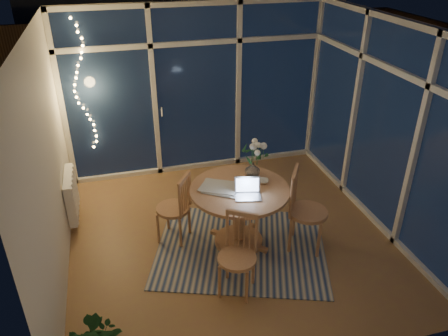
{
  "coord_description": "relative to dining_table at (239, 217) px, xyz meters",
  "views": [
    {
      "loc": [
        -1.28,
        -4.31,
        3.44
      ],
      "look_at": [
        -0.04,
        0.25,
        0.87
      ],
      "focal_mm": 35.0,
      "sensor_mm": 36.0,
      "label": 1
    }
  ],
  "objects": [
    {
      "name": "fairy_lights",
      "position": [
        -1.69,
        2.04,
        1.12
      ],
      "size": [
        0.24,
        0.1,
        1.85
      ],
      "primitive_type": null,
      "color": "#F8BC63",
      "rests_on": "window_wall_back"
    },
    {
      "name": "window_wall_right",
      "position": [
        1.92,
        0.16,
        0.9
      ],
      "size": [
        0.1,
        4.0,
        2.6
      ],
      "primitive_type": "cube",
      "color": "silver",
      "rests_on": "floor"
    },
    {
      "name": "dining_table",
      "position": [
        0.0,
        0.0,
        0.0
      ],
      "size": [
        1.5,
        1.5,
        0.8
      ],
      "primitive_type": "cylinder",
      "rotation": [
        0.0,
        0.0,
        -0.34
      ],
      "color": "#A9734C",
      "rests_on": "floor"
    },
    {
      "name": "garden_shrubs",
      "position": [
        -0.84,
        3.56,
        0.05
      ],
      "size": [
        0.9,
        0.9,
        0.9
      ],
      "primitive_type": "sphere",
      "color": "#173216",
      "rests_on": "ground"
    },
    {
      "name": "chair_left",
      "position": [
        -0.75,
        0.32,
        0.07
      ],
      "size": [
        0.6,
        0.6,
        0.94
      ],
      "primitive_type": "cube",
      "rotation": [
        0.0,
        0.0,
        -2.14
      ],
      "color": "#A9734C",
      "rests_on": "floor"
    },
    {
      "name": "wall_back",
      "position": [
        -0.04,
        2.16,
        0.9
      ],
      "size": [
        4.0,
        0.04,
        2.6
      ],
      "primitive_type": "cube",
      "color": "silver",
      "rests_on": "floor"
    },
    {
      "name": "floor",
      "position": [
        -0.04,
        0.16,
        -0.4
      ],
      "size": [
        4.0,
        4.0,
        0.0
      ],
      "primitive_type": "plane",
      "color": "#9C7744",
      "rests_on": "ground"
    },
    {
      "name": "rug",
      "position": [
        0.0,
        -0.1,
        -0.39
      ],
      "size": [
        2.47,
        2.22,
        0.01
      ],
      "primitive_type": "cube",
      "rotation": [
        0.0,
        0.0,
        -0.34
      ],
      "color": "beige",
      "rests_on": "floor"
    },
    {
      "name": "garden_patio",
      "position": [
        0.46,
        5.16,
        -0.46
      ],
      "size": [
        12.0,
        6.0,
        0.1
      ],
      "primitive_type": "cube",
      "color": "black",
      "rests_on": "ground"
    },
    {
      "name": "wall_front",
      "position": [
        -0.04,
        -1.84,
        0.9
      ],
      "size": [
        4.0,
        0.04,
        2.6
      ],
      "primitive_type": "cube",
      "color": "silver",
      "rests_on": "floor"
    },
    {
      "name": "radiator",
      "position": [
        -1.98,
        1.06,
        -0.0
      ],
      "size": [
        0.1,
        0.7,
        0.58
      ],
      "primitive_type": "cube",
      "color": "white",
      "rests_on": "wall_left"
    },
    {
      "name": "wall_left",
      "position": [
        -2.04,
        0.16,
        0.9
      ],
      "size": [
        0.04,
        4.0,
        2.6
      ],
      "primitive_type": "cube",
      "color": "silver",
      "rests_on": "floor"
    },
    {
      "name": "ceiling",
      "position": [
        -0.04,
        0.16,
        2.2
      ],
      "size": [
        4.0,
        4.0,
        0.0
      ],
      "primitive_type": "plane",
      "color": "white",
      "rests_on": "wall_back"
    },
    {
      "name": "phone",
      "position": [
        0.11,
        -0.09,
        0.4
      ],
      "size": [
        0.11,
        0.09,
        0.01
      ],
      "primitive_type": "cube",
      "rotation": [
        0.0,
        0.0,
        -0.49
      ],
      "color": "black",
      "rests_on": "dining_table"
    },
    {
      "name": "laptop",
      "position": [
        0.04,
        -0.2,
        0.51
      ],
      "size": [
        0.34,
        0.31,
        0.22
      ],
      "primitive_type": null,
      "rotation": [
        0.0,
        0.0,
        -0.22
      ],
      "color": "silver",
      "rests_on": "dining_table"
    },
    {
      "name": "window_wall_back",
      "position": [
        -0.04,
        2.12,
        0.9
      ],
      "size": [
        4.0,
        0.1,
        2.6
      ],
      "primitive_type": "cube",
      "color": "silver",
      "rests_on": "floor"
    },
    {
      "name": "newspapers",
      "position": [
        -0.21,
        0.04,
        0.41
      ],
      "size": [
        0.51,
        0.47,
        0.02
      ],
      "primitive_type": "cube",
      "rotation": [
        0.0,
        0.0,
        -0.49
      ],
      "color": "beige",
      "rests_on": "dining_table"
    },
    {
      "name": "wall_right",
      "position": [
        1.96,
        0.16,
        0.9
      ],
      "size": [
        0.04,
        4.0,
        2.6
      ],
      "primitive_type": "cube",
      "color": "silver",
      "rests_on": "floor"
    },
    {
      "name": "bowl",
      "position": [
        0.31,
        0.06,
        0.42
      ],
      "size": [
        0.19,
        0.19,
        0.04
      ],
      "primitive_type": "imported",
      "rotation": [
        0.0,
        0.0,
        -0.34
      ],
      "color": "silver",
      "rests_on": "dining_table"
    },
    {
      "name": "chair_right",
      "position": [
        0.77,
        -0.27,
        0.13
      ],
      "size": [
        0.68,
        0.68,
        1.06
      ],
      "primitive_type": "cube",
      "rotation": [
        0.0,
        0.0,
        1.03
      ],
      "color": "#A9734C",
      "rests_on": "floor"
    },
    {
      "name": "flower_vase",
      "position": [
        0.23,
        0.23,
        0.51
      ],
      "size": [
        0.26,
        0.26,
        0.21
      ],
      "primitive_type": "imported",
      "rotation": [
        0.0,
        0.0,
        -0.34
      ],
      "color": "silver",
      "rests_on": "dining_table"
    },
    {
      "name": "garden_fence",
      "position": [
        -0.04,
        5.66,
        0.5
      ],
      "size": [
        11.0,
        0.08,
        1.8
      ],
      "primitive_type": "cube",
      "color": "#362213",
      "rests_on": "ground"
    },
    {
      "name": "chair_front",
      "position": [
        -0.26,
        -0.77,
        0.07
      ],
      "size": [
        0.6,
        0.6,
        0.93
      ],
      "primitive_type": "cube",
      "rotation": [
        0.0,
        0.0,
        -0.56
      ],
      "color": "#A9734C",
      "rests_on": "floor"
    }
  ]
}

